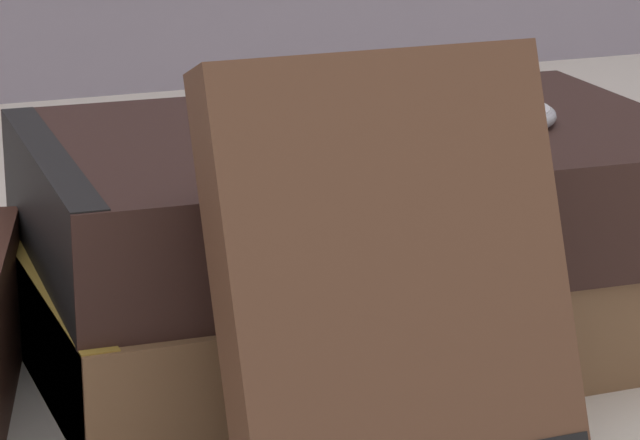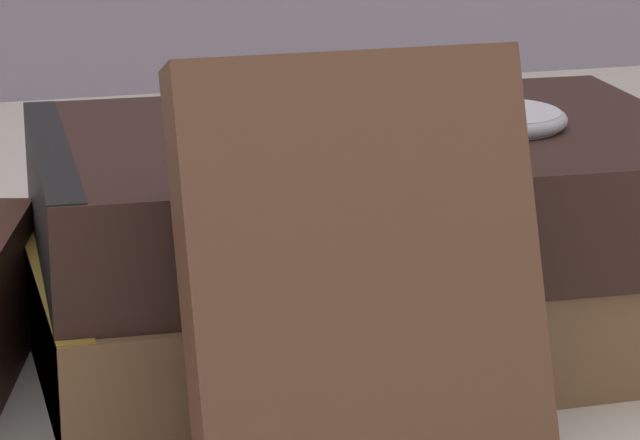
% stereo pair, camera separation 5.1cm
% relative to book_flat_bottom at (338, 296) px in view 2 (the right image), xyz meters
% --- Properties ---
extents(ground_plane, '(3.00, 3.00, 0.00)m').
position_rel_book_flat_bottom_xyz_m(ground_plane, '(-0.04, -0.02, -0.02)').
color(ground_plane, beige).
extents(book_flat_bottom, '(0.23, 0.15, 0.04)m').
position_rel_book_flat_bottom_xyz_m(book_flat_bottom, '(0.00, 0.00, 0.00)').
color(book_flat_bottom, brown).
rests_on(book_flat_bottom, ground_plane).
extents(book_flat_top, '(0.24, 0.16, 0.04)m').
position_rel_book_flat_bottom_xyz_m(book_flat_top, '(0.00, -0.00, 0.04)').
color(book_flat_top, '#331E19').
rests_on(book_flat_top, book_flat_bottom).
extents(book_leaning_front, '(0.10, 0.07, 0.13)m').
position_rel_book_flat_bottom_xyz_m(book_leaning_front, '(-0.02, -0.11, 0.04)').
color(book_leaning_front, brown).
rests_on(book_leaning_front, ground_plane).
extents(pocket_watch, '(0.05, 0.05, 0.01)m').
position_rel_book_flat_bottom_xyz_m(pocket_watch, '(0.06, -0.01, 0.07)').
color(pocket_watch, silver).
rests_on(pocket_watch, book_flat_top).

